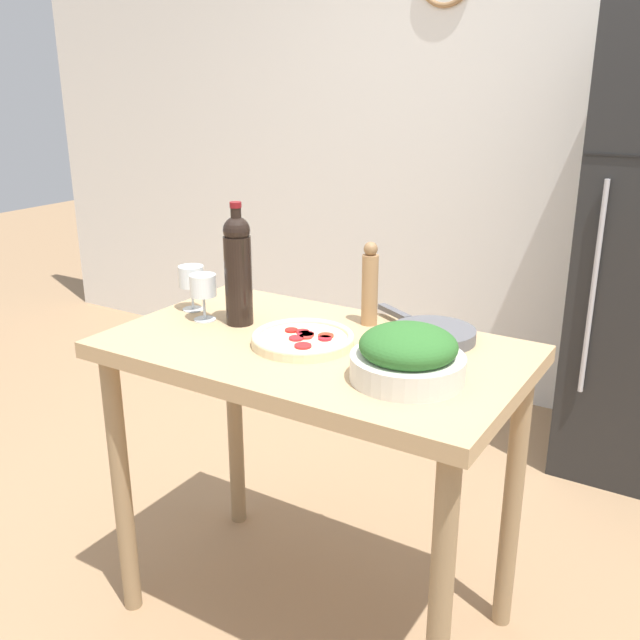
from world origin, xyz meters
TOP-DOWN VIEW (x-y plane):
  - ground_plane at (0.00, 0.00)m, footprint 14.00×14.00m
  - wall_back at (-0.00, 1.90)m, footprint 6.40×0.08m
  - prep_counter at (0.00, 0.00)m, footprint 1.15×0.67m
  - wine_bottle at (-0.28, 0.03)m, footprint 0.08×0.08m
  - wine_glass_near at (-0.39, -0.00)m, footprint 0.08×0.08m
  - wine_glass_far at (-0.49, 0.06)m, footprint 0.08×0.08m
  - pepper_mill at (0.05, 0.23)m, footprint 0.05×0.05m
  - salad_bowl at (0.32, -0.09)m, footprint 0.28×0.28m
  - homemade_pizza at (-0.02, -0.02)m, footprint 0.28×0.28m
  - cast_iron_skillet at (0.27, 0.20)m, footprint 0.35×0.26m

SIDE VIEW (x-z plane):
  - ground_plane at x=0.00m, z-range 0.00..0.00m
  - prep_counter at x=0.00m, z-range 0.33..1.24m
  - homemade_pizza at x=-0.02m, z-range 0.91..0.94m
  - cast_iron_skillet at x=0.27m, z-range 0.91..0.95m
  - salad_bowl at x=0.32m, z-range 0.90..1.04m
  - wine_glass_near at x=-0.39m, z-range 0.94..1.08m
  - wine_glass_far at x=-0.49m, z-range 0.94..1.08m
  - pepper_mill at x=0.05m, z-range 0.91..1.16m
  - wine_bottle at x=-0.28m, z-range 0.90..1.26m
  - wall_back at x=0.00m, z-range 0.00..2.60m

